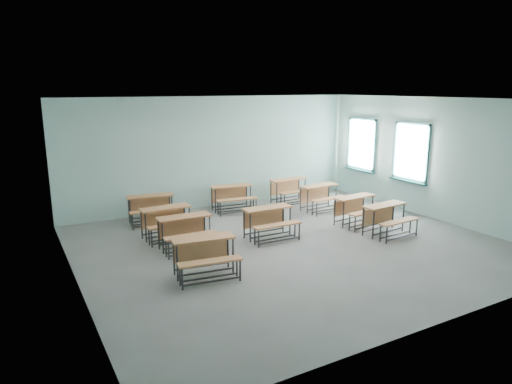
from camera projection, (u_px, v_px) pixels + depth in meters
room at (295, 174)px, 9.92m from camera, size 9.04×8.04×3.24m
desk_unit_r0c0 at (205, 251)px, 8.43m from camera, size 1.26×0.93×0.72m
desk_unit_r0c2 at (387, 215)px, 10.82m from camera, size 1.22×0.87×0.72m
desk_unit_r1c0 at (186, 228)px, 9.85m from camera, size 1.18×0.81×0.72m
desk_unit_r1c1 at (270, 218)px, 10.56m from camera, size 1.17×0.80×0.72m
desk_unit_r1c2 at (357, 206)px, 11.64m from camera, size 1.23×0.89×0.72m
desk_unit_r2c0 at (167, 218)px, 10.57m from camera, size 1.18×0.81×0.72m
desk_unit_r2c2 at (321, 194)px, 12.96m from camera, size 1.21×0.85×0.72m
desk_unit_r3c0 at (151, 205)px, 11.73m from camera, size 1.25×0.92×0.72m
desk_unit_r3c1 at (233, 194)px, 12.92m from camera, size 1.23×0.89×0.72m
desk_unit_r3c2 at (290, 187)px, 13.83m from camera, size 1.20×0.84×0.72m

